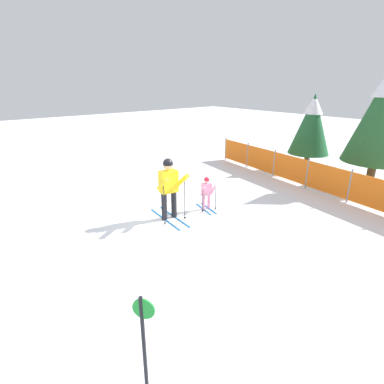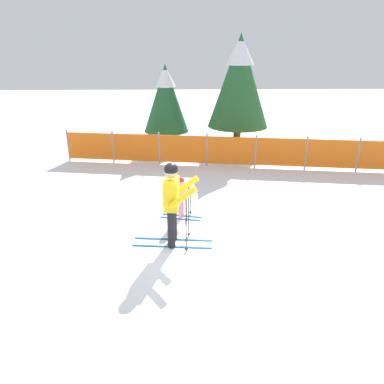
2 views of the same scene
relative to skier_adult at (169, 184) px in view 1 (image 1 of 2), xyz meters
name	(u,v)px [view 1 (image 1 of 2)]	position (x,y,z in m)	size (l,w,h in m)	color
ground_plane	(169,223)	(0.25, -0.20, -1.08)	(60.00, 60.00, 0.00)	white
skier_adult	(169,184)	(0.00, 0.00, 0.00)	(1.74, 0.81, 1.81)	#1966B2
skier_child	(207,191)	(0.17, 1.29, -0.47)	(1.02, 0.53, 1.06)	#1966B2
safety_fence	(327,179)	(1.89, 5.42, -0.51)	(11.75, 1.84, 1.15)	gray
conifer_far	(384,113)	(2.43, 7.80, 1.65)	(2.38, 2.38, 4.42)	#4C3823
conifer_near	(312,123)	(-0.42, 8.04, 0.97)	(1.79, 1.79, 3.32)	#4C3823
trail_marker	(144,335)	(4.06, -3.26, -0.17)	(0.23, 0.19, 1.48)	black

